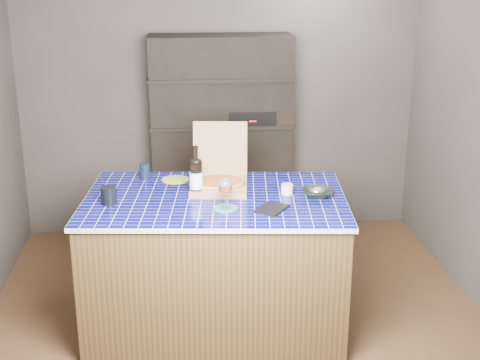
{
  "coord_description": "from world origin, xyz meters",
  "views": [
    {
      "loc": [
        -0.36,
        -4.09,
        2.4
      ],
      "look_at": [
        0.02,
        0.0,
        1.04
      ],
      "focal_mm": 50.0,
      "sensor_mm": 36.0,
      "label": 1
    }
  ],
  "objects": [
    {
      "name": "tumbler",
      "position": [
        -0.82,
        -0.07,
        0.98
      ],
      "size": [
        0.1,
        0.1,
        0.11
      ],
      "primitive_type": "cylinder",
      "color": "black",
      "rests_on": "kitchen_island"
    },
    {
      "name": "pizza_box",
      "position": [
        -0.11,
        0.16,
        0.99
      ],
      "size": [
        0.42,
        0.49,
        0.41
      ],
      "rotation": [
        0.0,
        0.0,
        -0.11
      ],
      "color": "#9A704F",
      "rests_on": "kitchen_island"
    },
    {
      "name": "mead_bottle",
      "position": [
        -0.26,
        0.03,
        1.06
      ],
      "size": [
        0.09,
        0.09,
        0.34
      ],
      "color": "black",
      "rests_on": "kitchen_island"
    },
    {
      "name": "foil_contents",
      "position": [
        0.52,
        -0.06,
        0.97
      ],
      "size": [
        0.11,
        0.09,
        0.05
      ],
      "primitive_type": "ellipsoid",
      "color": "silver",
      "rests_on": "bowl"
    },
    {
      "name": "bowl",
      "position": [
        0.52,
        -0.06,
        0.95
      ],
      "size": [
        0.24,
        0.24,
        0.05
      ],
      "primitive_type": "imported",
      "rotation": [
        0.0,
        0.0,
        -0.19
      ],
      "color": "black",
      "rests_on": "kitchen_island"
    },
    {
      "name": "kitchen_island",
      "position": [
        -0.14,
        -0.01,
        0.47
      ],
      "size": [
        1.79,
        1.23,
        0.93
      ],
      "rotation": [
        0.0,
        0.0,
        -0.1
      ],
      "color": "#49361D",
      "rests_on": "floor"
    },
    {
      "name": "room",
      "position": [
        0.0,
        0.0,
        1.25
      ],
      "size": [
        3.5,
        3.5,
        3.5
      ],
      "color": "brown",
      "rests_on": "ground"
    },
    {
      "name": "navy_cup",
      "position": [
        -0.61,
        0.42,
        0.98
      ],
      "size": [
        0.07,
        0.07,
        0.11
      ],
      "primitive_type": "cylinder",
      "color": "black",
      "rests_on": "kitchen_island"
    },
    {
      "name": "white_jar",
      "position": [
        0.33,
        0.01,
        0.96
      ],
      "size": [
        0.08,
        0.08,
        0.07
      ],
      "primitive_type": "cylinder",
      "color": "white",
      "rests_on": "kitchen_island"
    },
    {
      "name": "wine_glass",
      "position": [
        -0.09,
        -0.23,
        1.07
      ],
      "size": [
        0.09,
        0.09,
        0.2
      ],
      "color": "white",
      "rests_on": "teal_trivet"
    },
    {
      "name": "green_trivet",
      "position": [
        -0.4,
        0.37,
        0.93
      ],
      "size": [
        0.19,
        0.19,
        0.01
      ],
      "primitive_type": "cylinder",
      "color": "#99C229",
      "rests_on": "kitchen_island"
    },
    {
      "name": "shelving_unit",
      "position": [
        0.0,
        1.53,
        0.9
      ],
      "size": [
        1.2,
        0.41,
        1.8
      ],
      "color": "black",
      "rests_on": "floor"
    },
    {
      "name": "dvd_case",
      "position": [
        0.19,
        -0.27,
        0.94
      ],
      "size": [
        0.24,
        0.25,
        0.02
      ],
      "primitive_type": "cube",
      "rotation": [
        0.0,
        0.0,
        -0.61
      ],
      "color": "black",
      "rests_on": "kitchen_island"
    },
    {
      "name": "teal_trivet",
      "position": [
        -0.09,
        -0.23,
        0.93
      ],
      "size": [
        0.15,
        0.15,
        0.01
      ],
      "primitive_type": "cylinder",
      "color": "#187E80",
      "rests_on": "kitchen_island"
    }
  ]
}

